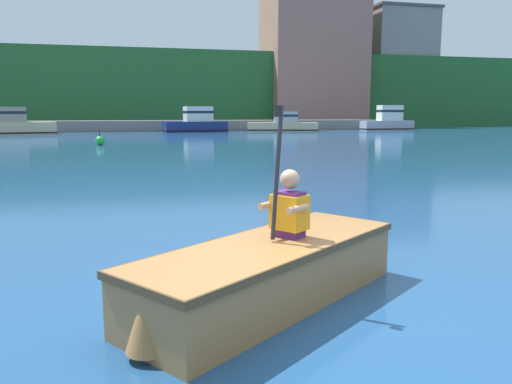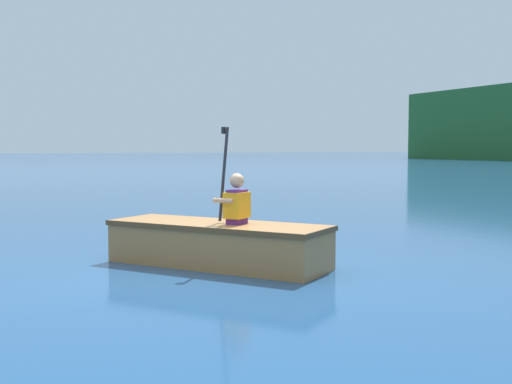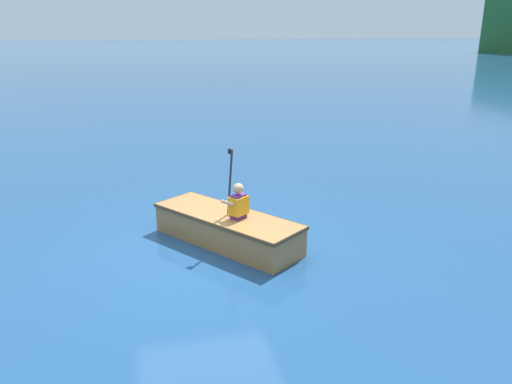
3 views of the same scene
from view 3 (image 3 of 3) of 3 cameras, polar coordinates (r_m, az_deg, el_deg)
ground_plane at (r=8.14m, az=-5.71°, el=-6.97°), size 300.00×300.00×0.00m
rowboat_foreground at (r=8.40m, az=-3.51°, el=-3.94°), size 2.70×2.31×0.51m
person_paddler at (r=8.04m, az=-2.07°, el=-1.21°), size 0.45×0.45×1.13m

